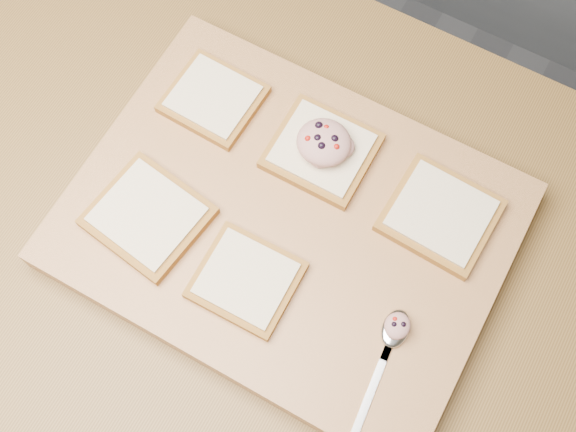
# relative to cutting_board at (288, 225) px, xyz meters

# --- Properties ---
(ground) EXTENTS (4.00, 4.00, 0.00)m
(ground) POSITION_rel_cutting_board_xyz_m (0.02, -0.03, -0.92)
(ground) COLOR #515459
(ground) RESTS_ON ground
(island_counter) EXTENTS (2.00, 0.80, 0.90)m
(island_counter) POSITION_rel_cutting_board_xyz_m (0.02, -0.03, -0.47)
(island_counter) COLOR slate
(island_counter) RESTS_ON ground
(cutting_board) EXTENTS (0.51, 0.39, 0.04)m
(cutting_board) POSITION_rel_cutting_board_xyz_m (0.00, 0.00, 0.00)
(cutting_board) COLOR tan
(cutting_board) RESTS_ON island_counter
(bread_far_left) EXTENTS (0.11, 0.11, 0.02)m
(bread_far_left) POSITION_rel_cutting_board_xyz_m (-0.16, 0.10, 0.03)
(bread_far_left) COLOR olive
(bread_far_left) RESTS_ON cutting_board
(bread_far_center) EXTENTS (0.12, 0.11, 0.02)m
(bread_far_center) POSITION_rel_cutting_board_xyz_m (-0.01, 0.10, 0.03)
(bread_far_center) COLOR olive
(bread_far_center) RESTS_ON cutting_board
(bread_far_right) EXTENTS (0.13, 0.12, 0.02)m
(bread_far_right) POSITION_rel_cutting_board_xyz_m (0.16, 0.09, 0.03)
(bread_far_right) COLOR olive
(bread_far_right) RESTS_ON cutting_board
(bread_near_left) EXTENTS (0.14, 0.13, 0.02)m
(bread_near_left) POSITION_rel_cutting_board_xyz_m (-0.15, -0.08, 0.03)
(bread_near_left) COLOR olive
(bread_near_left) RESTS_ON cutting_board
(bread_near_center) EXTENTS (0.11, 0.10, 0.02)m
(bread_near_center) POSITION_rel_cutting_board_xyz_m (-0.00, -0.09, 0.03)
(bread_near_center) COLOR olive
(bread_near_center) RESTS_ON cutting_board
(tuna_salad_dollop) EXTENTS (0.07, 0.06, 0.03)m
(tuna_salad_dollop) POSITION_rel_cutting_board_xyz_m (-0.00, 0.10, 0.05)
(tuna_salad_dollop) COLOR tan
(tuna_salad_dollop) RESTS_ON bread_far_center
(spoon) EXTENTS (0.04, 0.16, 0.01)m
(spoon) POSITION_rel_cutting_board_xyz_m (0.17, -0.07, 0.02)
(spoon) COLOR silver
(spoon) RESTS_ON cutting_board
(spoon_salad) EXTENTS (0.03, 0.03, 0.02)m
(spoon_salad) POSITION_rel_cutting_board_xyz_m (0.17, -0.06, 0.04)
(spoon_salad) COLOR tan
(spoon_salad) RESTS_ON spoon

